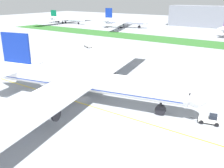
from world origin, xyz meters
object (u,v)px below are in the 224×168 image
Objects in this scene: airliner_foreground at (82,81)px; parked_airliner_far_left at (66,19)px; service_truck_baggage_loader at (88,44)px; pushback_tug at (210,119)px; parked_airliner_far_centre at (124,21)px.

airliner_foreground is 203.50m from parked_airliner_far_left.
parked_airliner_far_left is (-99.98, 83.92, 2.63)m from service_truck_baggage_loader.
airliner_foreground is 1.25× the size of parked_airliner_far_left.
parked_airliner_far_left reaches higher than service_truck_baggage_loader.
service_truck_baggage_loader is (-77.19, 50.72, 0.63)m from pushback_tug.
pushback_tug is (30.77, 6.71, -4.73)m from airliner_foreground.
pushback_tug is 0.10× the size of parked_airliner_far_centre.
service_truck_baggage_loader is 91.20m from parked_airliner_far_centre.
parked_airliner_far_left is 1.22× the size of parked_airliner_far_centre.
parked_airliner_far_left is (-177.17, 134.64, 3.26)m from pushback_tug.
airliner_foreground is 31.85m from pushback_tug.
airliner_foreground reaches higher than parked_airliner_far_centre.
service_truck_baggage_loader is at bearing 146.69° from pushback_tug.
service_truck_baggage_loader is at bearing 128.95° from airliner_foreground.
pushback_tug is at bearing -37.23° from parked_airliner_far_left.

